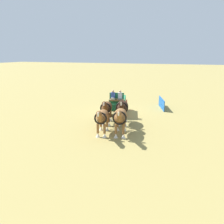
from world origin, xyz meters
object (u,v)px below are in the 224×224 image
Objects in this scene: show_wagon at (118,102)px; draft_horse_rear_near at (122,108)px; draft_horse_rear_off at (107,108)px; draft_horse_lead_near at (120,117)px; draft_horse_lead_off at (102,117)px.

show_wagon is 1.84× the size of draft_horse_rear_near.
draft_horse_rear_off is 0.94× the size of draft_horse_lead_near.
draft_horse_rear_near is 0.95× the size of draft_horse_lead_near.
show_wagon reaches higher than draft_horse_lead_off.
show_wagon is 3.53m from draft_horse_rear_near.
draft_horse_lead_near is 1.30m from draft_horse_lead_off.
draft_horse_rear_near reaches higher than draft_horse_lead_off.
show_wagon is at bearing -171.25° from draft_horse_lead_off.
draft_horse_lead_near reaches higher than draft_horse_lead_off.
draft_horse_lead_off is at bearing -11.53° from draft_horse_rear_near.
draft_horse_lead_near is (5.69, 2.18, 0.27)m from show_wagon.
draft_horse_lead_off is at bearing -74.35° from draft_horse_lead_near.
draft_horse_lead_near is 1.02× the size of draft_horse_lead_off.
draft_horse_rear_off is (3.53, 0.26, 0.24)m from show_wagon.
draft_horse_lead_off is at bearing 8.75° from show_wagon.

